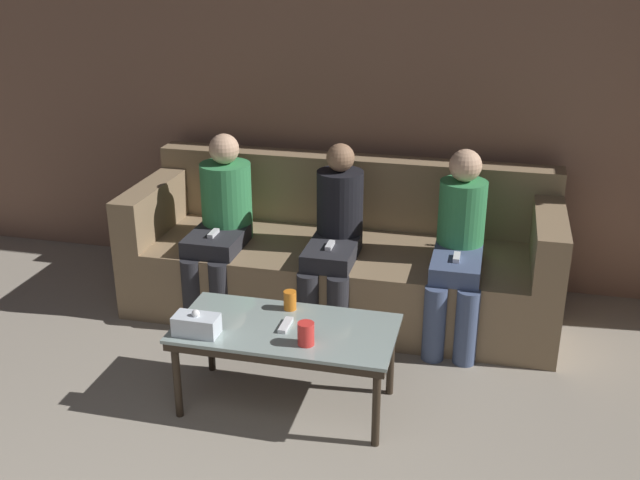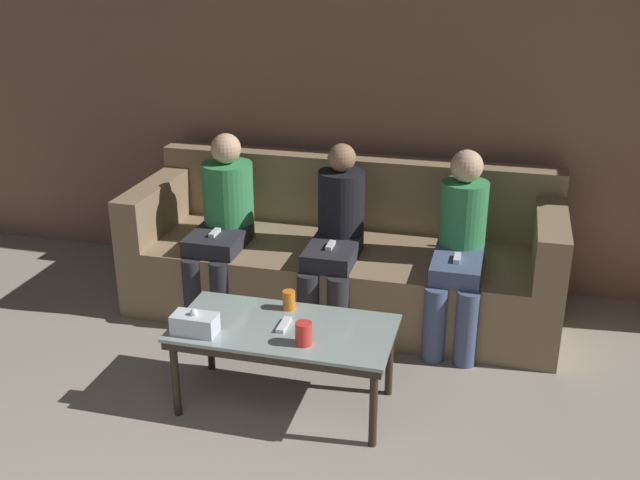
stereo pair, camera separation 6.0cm
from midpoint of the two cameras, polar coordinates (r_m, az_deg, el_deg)
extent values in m
cube|color=#8C6651|center=(5.11, 3.77, 11.13)|extent=(12.00, 0.06, 2.60)
cube|color=#897051|center=(4.86, 2.05, -2.77)|extent=(2.69, 0.99, 0.45)
cube|color=#897051|center=(5.05, 3.09, 3.80)|extent=(2.69, 0.20, 0.46)
cube|color=#897051|center=(5.11, -11.78, 2.75)|extent=(0.18, 0.99, 0.33)
cube|color=#897051|center=(4.62, 17.47, 0.11)|extent=(0.18, 0.99, 0.33)
cube|color=#8C9E99|center=(3.78, -2.30, -6.73)|extent=(1.11, 0.55, 0.02)
cube|color=#2D2319|center=(3.79, -2.29, -7.12)|extent=(1.09, 0.54, 0.04)
cylinder|color=#2D2319|center=(3.88, -10.50, -10.50)|extent=(0.04, 0.04, 0.40)
cylinder|color=#2D2319|center=(3.62, 4.56, -12.80)|extent=(0.04, 0.04, 0.40)
cylinder|color=#2D2319|center=(4.24, -7.96, -7.36)|extent=(0.04, 0.04, 0.40)
cylinder|color=#2D2319|center=(4.00, 5.74, -9.18)|extent=(0.04, 0.04, 0.40)
cylinder|color=orange|center=(3.92, -1.94, -4.60)|extent=(0.07, 0.07, 0.10)
cylinder|color=red|center=(3.59, -0.78, -7.14)|extent=(0.08, 0.08, 0.11)
cube|color=silver|center=(3.74, -9.06, -6.33)|extent=(0.22, 0.12, 0.10)
sphere|color=white|center=(3.71, -9.12, -5.49)|extent=(0.04, 0.04, 0.04)
cube|color=white|center=(3.77, -2.30, -6.48)|extent=(0.04, 0.15, 0.02)
cylinder|color=#28282D|center=(4.69, -9.23, -3.99)|extent=(0.13, 0.13, 0.45)
cylinder|color=#28282D|center=(4.63, -7.18, -4.26)|extent=(0.13, 0.13, 0.45)
cube|color=#28282D|center=(4.72, -7.44, 0.00)|extent=(0.32, 0.42, 0.10)
cylinder|color=#388E51|center=(4.84, -6.64, 3.03)|extent=(0.32, 0.32, 0.49)
sphere|color=#DBAD89|center=(4.74, -6.82, 6.94)|extent=(0.19, 0.19, 0.19)
cube|color=white|center=(4.66, -7.66, 0.55)|extent=(0.04, 0.12, 0.02)
cylinder|color=#28282D|center=(4.44, -0.52, -5.29)|extent=(0.13, 0.13, 0.45)
cylinder|color=#28282D|center=(4.40, 1.76, -5.55)|extent=(0.13, 0.13, 0.45)
cube|color=#28282D|center=(4.50, 1.33, -0.97)|extent=(0.29, 0.45, 0.10)
cylinder|color=black|center=(4.63, 1.99, 2.31)|extent=(0.29, 0.29, 0.49)
sphere|color=#997051|center=(4.53, 2.05, 6.29)|extent=(0.17, 0.17, 0.17)
cube|color=white|center=(4.43, 1.20, -0.42)|extent=(0.04, 0.12, 0.02)
cylinder|color=#47567A|center=(4.32, 9.09, -6.37)|extent=(0.13, 0.13, 0.45)
cylinder|color=#47567A|center=(4.32, 11.48, -6.61)|extent=(0.13, 0.13, 0.45)
cube|color=#47567A|center=(4.40, 10.79, -1.91)|extent=(0.28, 0.46, 0.10)
cylinder|color=#388E51|center=(4.54, 11.18, 1.43)|extent=(0.28, 0.28, 0.49)
sphere|color=#DBAD89|center=(4.44, 11.50, 5.54)|extent=(0.19, 0.19, 0.19)
cube|color=white|center=(4.33, 10.80, -1.36)|extent=(0.04, 0.12, 0.02)
camera|label=1|loc=(0.03, -89.59, 0.17)|focal=42.00mm
camera|label=2|loc=(0.03, 90.41, -0.17)|focal=42.00mm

